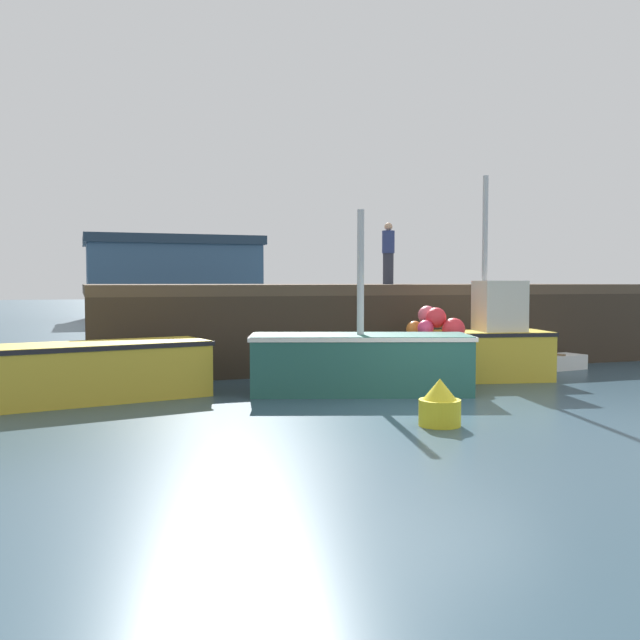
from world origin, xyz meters
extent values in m
cube|color=#2D4756|center=(0.00, 0.00, -0.05)|extent=(120.00, 160.00, 0.10)
cube|color=brown|center=(1.53, 8.44, 1.93)|extent=(14.84, 7.04, 0.25)
cube|color=#392E23|center=(1.53, 5.04, 0.90)|extent=(14.84, 0.24, 1.81)
cylinder|color=#392E23|center=(-5.49, 5.15, 0.90)|extent=(0.36, 0.36, 1.81)
cylinder|color=#392E23|center=(1.53, 5.15, 0.90)|extent=(0.36, 0.36, 1.81)
cylinder|color=#392E23|center=(-2.92, 11.73, 0.90)|extent=(0.36, 0.36, 1.81)
cylinder|color=#392E23|center=(5.99, 11.73, 0.90)|extent=(0.36, 0.36, 1.81)
cylinder|color=#392E23|center=(-1.98, 5.15, 0.90)|extent=(7.06, 0.18, 1.62)
cube|color=gold|center=(-5.74, 3.09, 0.52)|extent=(4.14, 2.12, 1.04)
cube|color=black|center=(-5.74, 3.09, 0.99)|extent=(4.22, 2.17, 0.08)
cube|color=#23564C|center=(-0.94, 2.33, 0.56)|extent=(4.32, 2.58, 1.12)
cube|color=silver|center=(-0.94, 2.33, 1.07)|extent=(4.41, 2.64, 0.08)
cylinder|color=#B7B7BC|center=(-0.94, 2.33, 2.30)|extent=(0.13, 0.13, 2.36)
cube|color=gold|center=(2.26, 3.12, 0.53)|extent=(2.93, 1.75, 1.06)
cube|color=black|center=(2.26, 3.12, 1.01)|extent=(2.99, 1.78, 0.08)
cube|color=beige|center=(2.59, 3.05, 1.60)|extent=(1.09, 1.11, 1.09)
cylinder|color=#B7B7BC|center=(2.26, 3.12, 3.26)|extent=(0.12, 0.12, 2.24)
sphere|color=#EA5B70|center=(1.11, 3.54, 1.40)|extent=(0.41, 0.41, 0.41)
sphere|color=red|center=(1.33, 3.83, 1.35)|extent=(0.39, 0.39, 0.39)
sphere|color=orange|center=(0.93, 3.78, 1.09)|extent=(0.37, 0.37, 0.37)
sphere|color=red|center=(1.34, 2.81, 1.14)|extent=(0.47, 0.47, 0.47)
sphere|color=red|center=(1.08, 3.09, 1.37)|extent=(0.43, 0.43, 0.43)
sphere|color=#DB3866|center=(0.82, 3.06, 1.16)|extent=(0.34, 0.34, 0.34)
cube|color=white|center=(4.84, 4.10, 0.18)|extent=(1.64, 0.94, 0.36)
cube|color=#7F6647|center=(4.84, 4.10, 0.38)|extent=(0.20, 0.63, 0.04)
cylinder|color=#2D3342|center=(2.00, 7.53, 2.48)|extent=(0.29, 0.29, 0.84)
cylinder|color=navy|center=(2.00, 7.53, 3.20)|extent=(0.34, 0.34, 0.61)
sphere|color=tan|center=(2.00, 7.53, 3.62)|extent=(0.22, 0.22, 0.22)
cube|color=#385675|center=(-0.89, 30.83, 2.09)|extent=(9.29, 5.71, 4.18)
cube|color=#213446|center=(-0.89, 30.83, 4.43)|extent=(9.66, 5.94, 0.50)
cylinder|color=yellow|center=(-1.00, -0.90, 0.19)|extent=(0.62, 0.62, 0.39)
cone|color=yellow|center=(-1.00, -0.90, 0.54)|extent=(0.50, 0.50, 0.31)
camera|label=1|loc=(-6.01, -10.04, 2.12)|focal=39.51mm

